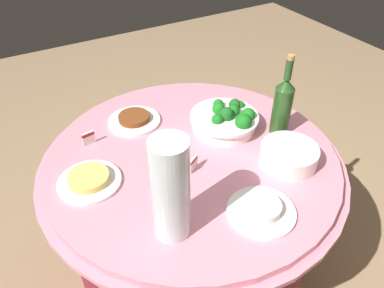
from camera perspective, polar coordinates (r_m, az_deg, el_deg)
name	(u,v)px	position (r m, az deg, el deg)	size (l,w,h in m)	color
ground_plane	(192,268)	(1.98, 0.00, -18.22)	(6.00, 6.00, 0.00)	#9E7F5B
buffet_table	(192,218)	(1.68, 0.00, -11.15)	(1.16, 1.16, 0.74)	maroon
broccoli_bowl	(226,120)	(1.54, 5.17, 3.70)	(0.28, 0.28, 0.11)	white
plate_stack	(289,155)	(1.41, 14.43, -1.67)	(0.21, 0.21, 0.07)	white
wine_bottle	(283,105)	(1.51, 13.55, 5.80)	(0.07, 0.07, 0.34)	#22481B
decorative_fruit_vase	(171,194)	(1.06, -3.22, -7.62)	(0.11, 0.11, 0.34)	silver
serving_tongs	(159,202)	(1.25, -5.06, -8.70)	(0.10, 0.17, 0.01)	silver
food_plate_stir_fry	(134,120)	(1.61, -8.74, 3.68)	(0.22, 0.22, 0.03)	white
food_plate_noodles	(89,180)	(1.35, -15.30, -5.27)	(0.22, 0.22, 0.04)	white
food_plate_rice	(261,210)	(1.23, 10.48, -9.75)	(0.22, 0.22, 0.04)	white
label_placard_front	(193,163)	(1.34, 0.18, -2.95)	(0.05, 0.03, 0.05)	white
label_placard_mid	(88,138)	(1.51, -15.41, 0.94)	(0.05, 0.02, 0.05)	white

